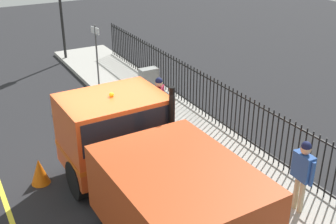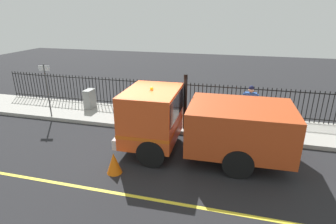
{
  "view_description": "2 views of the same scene",
  "coord_description": "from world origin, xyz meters",
  "px_view_note": "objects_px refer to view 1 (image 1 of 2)",
  "views": [
    {
      "loc": [
        -3.44,
        -8.97,
        6.3
      ],
      "look_at": [
        1.62,
        0.08,
        1.45
      ],
      "focal_mm": 45.54,
      "sensor_mm": 36.0,
      "label": 1
    },
    {
      "loc": [
        -8.62,
        -2.93,
        4.86
      ],
      "look_at": [
        1.71,
        -0.22,
        0.88
      ],
      "focal_mm": 28.98,
      "sensor_mm": 36.0,
      "label": 2
    }
  ],
  "objects_px": {
    "pedestrian_distant": "(303,169)",
    "street_sign": "(97,51)",
    "traffic_cone": "(40,171)",
    "worker_standing": "(159,99)",
    "work_truck": "(142,161)",
    "utility_cabinet": "(149,81)"
  },
  "relations": [
    {
      "from": "work_truck",
      "to": "utility_cabinet",
      "type": "relative_size",
      "value": 6.11
    },
    {
      "from": "worker_standing",
      "to": "utility_cabinet",
      "type": "height_order",
      "value": "worker_standing"
    },
    {
      "from": "work_truck",
      "to": "utility_cabinet",
      "type": "height_order",
      "value": "work_truck"
    },
    {
      "from": "traffic_cone",
      "to": "street_sign",
      "type": "height_order",
      "value": "street_sign"
    },
    {
      "from": "work_truck",
      "to": "pedestrian_distant",
      "type": "bearing_deg",
      "value": -34.39
    },
    {
      "from": "work_truck",
      "to": "traffic_cone",
      "type": "distance_m",
      "value": 3.06
    },
    {
      "from": "work_truck",
      "to": "worker_standing",
      "type": "distance_m",
      "value": 3.68
    },
    {
      "from": "traffic_cone",
      "to": "worker_standing",
      "type": "bearing_deg",
      "value": 11.7
    },
    {
      "from": "worker_standing",
      "to": "pedestrian_distant",
      "type": "height_order",
      "value": "pedestrian_distant"
    },
    {
      "from": "work_truck",
      "to": "traffic_cone",
      "type": "xyz_separation_m",
      "value": [
        -1.84,
        2.25,
        -0.97
      ]
    },
    {
      "from": "worker_standing",
      "to": "street_sign",
      "type": "relative_size",
      "value": 0.7
    },
    {
      "from": "pedestrian_distant",
      "to": "street_sign",
      "type": "relative_size",
      "value": 0.7
    },
    {
      "from": "pedestrian_distant",
      "to": "street_sign",
      "type": "bearing_deg",
      "value": 11.33
    },
    {
      "from": "pedestrian_distant",
      "to": "street_sign",
      "type": "xyz_separation_m",
      "value": [
        -1.32,
        9.06,
        0.47
      ]
    },
    {
      "from": "utility_cabinet",
      "to": "street_sign",
      "type": "relative_size",
      "value": 0.39
    },
    {
      "from": "worker_standing",
      "to": "pedestrian_distant",
      "type": "relative_size",
      "value": 1.0
    },
    {
      "from": "pedestrian_distant",
      "to": "traffic_cone",
      "type": "bearing_deg",
      "value": 52.1
    },
    {
      "from": "work_truck",
      "to": "worker_standing",
      "type": "xyz_separation_m",
      "value": [
        2.05,
        3.06,
        -0.07
      ]
    },
    {
      "from": "utility_cabinet",
      "to": "street_sign",
      "type": "bearing_deg",
      "value": 141.57
    },
    {
      "from": "work_truck",
      "to": "traffic_cone",
      "type": "relative_size",
      "value": 8.52
    },
    {
      "from": "worker_standing",
      "to": "street_sign",
      "type": "height_order",
      "value": "street_sign"
    },
    {
      "from": "worker_standing",
      "to": "utility_cabinet",
      "type": "xyz_separation_m",
      "value": [
        1.1,
        2.89,
        -0.59
      ]
    }
  ]
}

